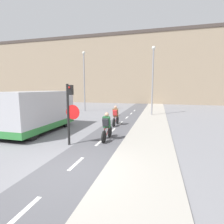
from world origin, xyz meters
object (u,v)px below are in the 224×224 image
object	(u,v)px
cyclist_near	(107,127)
cyclist_far	(116,116)
street_lamp_sidewalk	(153,74)
traffic_light_pole	(70,107)
street_lamp_far	(84,75)
van	(38,112)

from	to	relation	value
cyclist_near	cyclist_far	distance (m)	3.59
street_lamp_sidewalk	cyclist_far	bearing A→B (deg)	-112.85
traffic_light_pole	street_lamp_far	world-z (taller)	street_lamp_far
street_lamp_sidewalk	van	distance (m)	10.88
street_lamp_far	cyclist_near	world-z (taller)	street_lamp_far
street_lamp_sidewalk	cyclist_near	xyz separation A→B (m)	(-1.87, -8.99, -3.30)
traffic_light_pole	cyclist_far	xyz separation A→B (m)	(0.99, 4.70, -1.07)
traffic_light_pole	street_lamp_sidewalk	bearing A→B (deg)	72.07
street_lamp_far	van	xyz separation A→B (m)	(1.21, -9.70, -2.90)
street_lamp_far	street_lamp_sidewalk	size ratio (longest dim) A/B	1.03
cyclist_near	street_lamp_far	bearing A→B (deg)	119.07
street_lamp_far	van	world-z (taller)	street_lamp_far
cyclist_near	cyclist_far	bearing A→B (deg)	96.68
street_lamp_far	van	size ratio (longest dim) A/B	1.32
traffic_light_pole	van	distance (m)	3.68
cyclist_far	van	world-z (taller)	van
street_lamp_sidewalk	street_lamp_far	bearing A→B (deg)	169.77
traffic_light_pole	cyclist_near	distance (m)	2.10
traffic_light_pole	street_lamp_far	bearing A→B (deg)	110.73
street_lamp_far	van	bearing A→B (deg)	-82.90
cyclist_far	street_lamp_sidewalk	bearing A→B (deg)	67.15
traffic_light_pole	van	size ratio (longest dim) A/B	0.56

